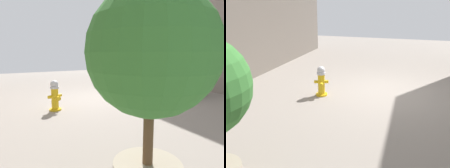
% 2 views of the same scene
% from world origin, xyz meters
% --- Properties ---
extents(ground_plane, '(23.40, 23.40, 0.00)m').
position_xyz_m(ground_plane, '(0.00, 0.00, 0.00)').
color(ground_plane, gray).
extents(fire_hydrant, '(0.43, 0.41, 0.89)m').
position_xyz_m(fire_hydrant, '(1.75, 0.88, 0.45)').
color(fire_hydrant, gold).
rests_on(fire_hydrant, ground_plane).
extents(bench_near, '(1.68, 0.47, 0.95)m').
position_xyz_m(bench_near, '(-3.22, 1.48, 0.50)').
color(bench_near, '#33594C').
rests_on(bench_near, ground_plane).
extents(planter_tree, '(1.33, 1.33, 2.34)m').
position_xyz_m(planter_tree, '(1.74, 5.07, 1.52)').
color(planter_tree, tan).
rests_on(planter_tree, ground_plane).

